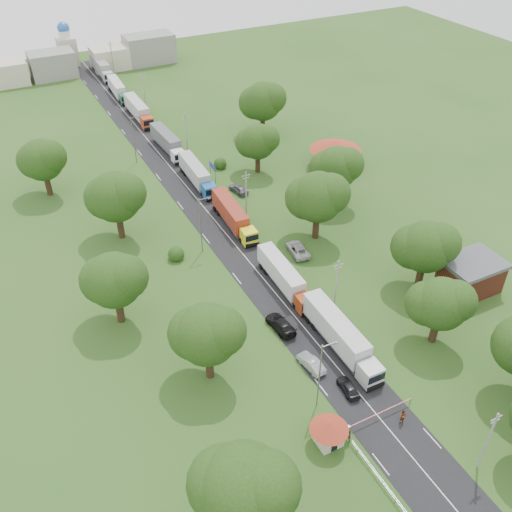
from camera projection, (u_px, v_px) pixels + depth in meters
ground at (276, 294)px, 84.40m from camera, size 260.00×260.00×0.00m
road at (221, 227)px, 98.67m from camera, size 8.00×200.00×0.04m
boom_barrier at (371, 417)px, 65.54m from camera, size 9.22×0.35×1.18m
guard_booth at (329, 430)px, 62.63m from camera, size 4.40×4.40×3.45m
guard_rail at (400, 509)px, 57.60m from camera, size 0.10×17.00×1.70m
info_sign at (213, 169)px, 109.48m from camera, size 0.12×3.10×4.10m
pole_0 at (488, 440)px, 58.65m from camera, size 1.60×0.24×9.00m
pole_1 at (336, 286)px, 78.62m from camera, size 1.60×0.24×9.00m
pole_2 at (246, 194)px, 98.60m from camera, size 1.60×0.24×9.00m
pole_3 at (186, 133)px, 118.57m from camera, size 1.60×0.24×9.00m
pole_4 at (144, 90)px, 138.55m from camera, size 1.60×0.24×9.00m
pole_5 at (112, 57)px, 158.52m from camera, size 1.60×0.24×9.00m
lamp_0 at (321, 373)px, 64.86m from camera, size 2.03×0.22×10.00m
lamp_1 at (201, 222)px, 89.83m from camera, size 2.03×0.22×10.00m
lamp_2 at (134, 138)px, 114.79m from camera, size 2.03×0.22×10.00m
tree_2 at (440, 303)px, 72.85m from camera, size 8.00×8.00×10.10m
tree_3 at (425, 246)px, 81.82m from camera, size 8.80×8.80×11.07m
tree_4 at (317, 197)px, 91.73m from camera, size 9.60×9.60×12.05m
tree_5 at (336, 167)px, 101.10m from camera, size 8.80×8.80×11.07m
tree_6 at (257, 141)px, 111.02m from camera, size 8.00×8.00×10.10m
tree_7 at (262, 101)px, 124.29m from camera, size 9.60×9.60×12.05m
tree_9 at (243, 486)px, 51.09m from camera, size 9.60×9.60×12.05m
tree_10 at (207, 333)px, 67.56m from camera, size 8.80×8.80×11.07m
tree_11 at (114, 280)px, 75.69m from camera, size 8.80×8.80×11.07m
tree_12 at (115, 196)px, 91.80m from camera, size 9.60×9.60×12.05m
tree_13 at (42, 159)px, 103.50m from camera, size 8.80×8.80×11.07m
house_brick at (471, 275)px, 83.79m from camera, size 8.60×6.60×5.20m
house_cream at (335, 150)px, 114.62m from camera, size 10.08×10.08×5.80m
distant_town at (91, 59)px, 161.04m from camera, size 52.00×8.00×8.00m
church at (67, 47)px, 163.89m from camera, size 5.00×5.00×12.30m
truck_0 at (340, 335)px, 74.24m from camera, size 2.87×15.60×4.32m
truck_1 at (284, 276)px, 84.47m from camera, size 2.80×14.04×3.88m
truck_2 at (233, 215)px, 97.88m from camera, size 3.23×14.52×4.01m
truck_3 at (196, 174)px, 109.69m from camera, size 2.90×14.45×4.00m
truck_4 at (167, 142)px, 121.12m from camera, size 2.95×14.50×4.01m
truck_5 at (138, 110)px, 134.69m from camera, size 2.61×15.02×4.16m
truck_6 at (118, 89)px, 146.31m from camera, size 2.95×13.77×3.80m
truck_7 at (101, 68)px, 158.99m from camera, size 2.62×15.27×4.23m
car_lane_front at (348, 387)px, 69.37m from camera, size 1.92×4.01×1.32m
car_lane_mid at (311, 363)px, 72.43m from camera, size 2.06×4.63×1.48m
car_lane_rear at (281, 324)px, 78.07m from camera, size 2.66×5.66×1.60m
car_verge_near at (298, 249)px, 92.14m from camera, size 3.28×5.90×1.56m
car_verge_far at (239, 189)px, 107.81m from camera, size 2.63×4.84×1.56m
pedestrian_near at (403, 417)px, 65.47m from camera, size 0.73×0.50×1.97m
pedestrian_booth at (348, 437)px, 63.40m from camera, size 0.98×1.10×1.88m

